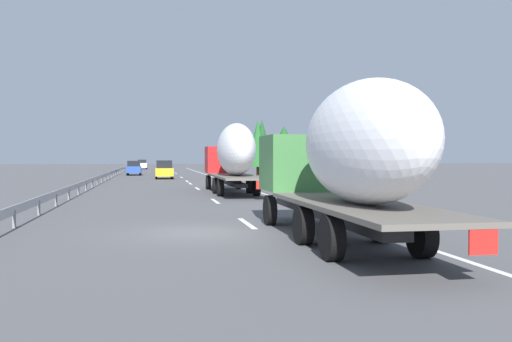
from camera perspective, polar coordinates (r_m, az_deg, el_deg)
ground_plane at (r=57.46m, az=-9.09°, el=-0.91°), size 260.00×260.00×0.00m
lane_stripe_0 at (r=19.81m, az=-0.94°, el=-5.38°), size 3.20×0.20×0.01m
lane_stripe_1 at (r=29.78m, az=-4.21°, el=-3.08°), size 3.20×0.20×0.01m
lane_stripe_2 at (r=41.57m, az=-6.03°, el=-1.79°), size 3.20×0.20×0.01m
lane_stripe_3 at (r=49.32m, az=-6.75°, el=-1.28°), size 3.20×0.20×0.01m
lane_stripe_4 at (r=54.21m, az=-7.09°, el=-1.04°), size 3.20×0.20×0.01m
lane_stripe_5 at (r=64.39m, az=-7.65°, el=-0.65°), size 3.20×0.20×0.01m
lane_stripe_6 at (r=79.17m, az=-8.20°, el=-0.25°), size 3.20×0.20×0.01m
lane_stripe_7 at (r=85.21m, az=-8.37°, el=-0.13°), size 3.20×0.20×0.01m
lane_stripe_8 at (r=87.19m, az=-8.42°, el=-0.10°), size 3.20×0.20×0.01m
lane_stripe_9 at (r=92.95m, az=-8.55°, el=-0.00°), size 3.20×0.20×0.01m
edge_line_right at (r=62.82m, az=-4.19°, el=-0.69°), size 110.00×0.20×0.01m
truck_lead at (r=35.64m, az=-2.37°, el=1.68°), size 13.37×2.55×4.43m
truck_trailing at (r=15.06m, az=9.18°, el=1.67°), size 12.17×2.55×4.24m
car_blue_sedan at (r=72.96m, az=-12.39°, el=0.31°), size 4.53×1.78×1.85m
car_yellow_coupe at (r=60.19m, az=-9.39°, el=0.13°), size 4.09×1.87×1.98m
car_white_van at (r=108.20m, az=-11.58°, el=0.68°), size 4.18×1.79×1.82m
road_sign at (r=58.21m, az=-2.49°, el=1.32°), size 0.10×0.90×3.20m
tree_0 at (r=60.32m, az=0.19°, el=2.85°), size 2.70×2.70×6.37m
tree_1 at (r=61.61m, az=0.62°, el=3.00°), size 2.61×2.61×6.48m
tree_2 at (r=57.45m, az=2.88°, el=2.74°), size 3.81×3.81×5.56m
guardrail_median at (r=60.58m, az=-14.85°, el=-0.27°), size 94.00×0.10×0.76m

